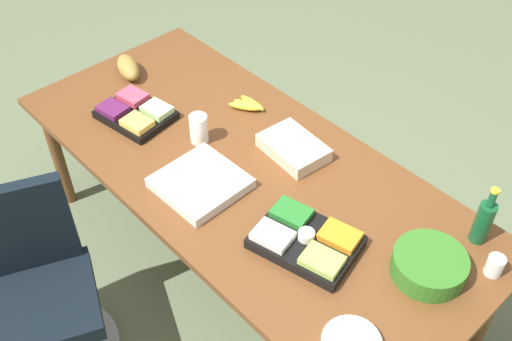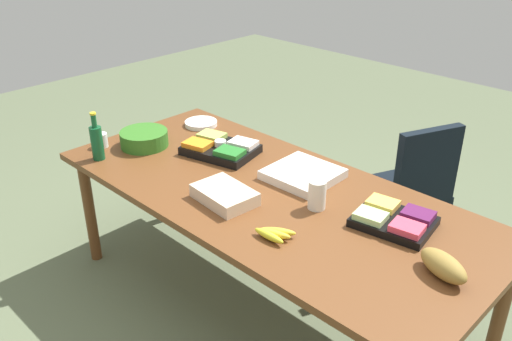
% 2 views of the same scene
% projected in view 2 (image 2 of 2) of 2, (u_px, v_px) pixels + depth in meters
% --- Properties ---
extents(ground_plane, '(10.00, 10.00, 0.00)m').
position_uv_depth(ground_plane, '(267.00, 304.00, 3.26)').
color(ground_plane, '#5E694C').
extents(conference_table, '(2.47, 1.10, 0.78)m').
position_uv_depth(conference_table, '(268.00, 201.00, 2.94)').
color(conference_table, brown).
rests_on(conference_table, ground).
extents(office_chair, '(0.63, 0.63, 0.97)m').
position_uv_depth(office_chair, '(403.00, 205.00, 3.57)').
color(office_chair, gray).
rests_on(office_chair, ground).
extents(salad_bowl, '(0.33, 0.33, 0.10)m').
position_uv_depth(salad_bowl, '(144.00, 139.00, 3.41)').
color(salad_bowl, '#326F21').
rests_on(salad_bowl, conference_table).
extents(bread_loaf, '(0.26, 0.18, 0.10)m').
position_uv_depth(bread_loaf, '(443.00, 266.00, 2.24)').
color(bread_loaf, olive).
rests_on(bread_loaf, conference_table).
extents(banana_bunch, '(0.17, 0.13, 0.04)m').
position_uv_depth(banana_bunch, '(273.00, 234.00, 2.50)').
color(banana_bunch, yellow).
rests_on(banana_bunch, conference_table).
extents(mayo_jar, '(0.09, 0.09, 0.15)m').
position_uv_depth(mayo_jar, '(317.00, 195.00, 2.72)').
color(mayo_jar, white).
rests_on(mayo_jar, conference_table).
extents(paper_cup, '(0.09, 0.09, 0.09)m').
position_uv_depth(paper_cup, '(102.00, 140.00, 3.40)').
color(paper_cup, white).
rests_on(paper_cup, conference_table).
extents(wine_bottle, '(0.09, 0.09, 0.30)m').
position_uv_depth(wine_bottle, '(97.00, 142.00, 3.21)').
color(wine_bottle, '#134F2A').
rests_on(wine_bottle, conference_table).
extents(pizza_box, '(0.37, 0.37, 0.05)m').
position_uv_depth(pizza_box, '(303.00, 174.00, 3.03)').
color(pizza_box, silver).
rests_on(pizza_box, conference_table).
extents(fruit_platter, '(0.40, 0.33, 0.07)m').
position_uv_depth(fruit_platter, '(394.00, 220.00, 2.59)').
color(fruit_platter, black).
rests_on(fruit_platter, conference_table).
extents(veggie_tray, '(0.48, 0.39, 0.09)m').
position_uv_depth(veggie_tray, '(221.00, 148.00, 3.31)').
color(veggie_tray, black).
rests_on(veggie_tray, conference_table).
extents(sheet_cake, '(0.34, 0.25, 0.07)m').
position_uv_depth(sheet_cake, '(225.00, 195.00, 2.80)').
color(sheet_cake, beige).
rests_on(sheet_cake, conference_table).
extents(paper_plate_stack, '(0.26, 0.26, 0.03)m').
position_uv_depth(paper_plate_stack, '(201.00, 123.00, 3.73)').
color(paper_plate_stack, white).
rests_on(paper_plate_stack, conference_table).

